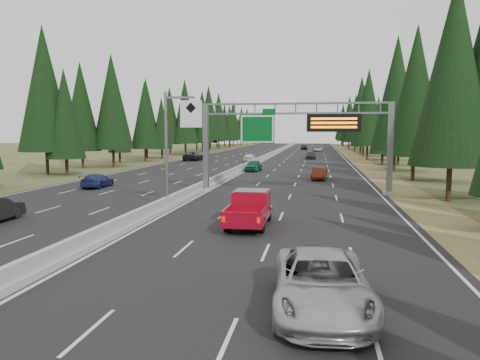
# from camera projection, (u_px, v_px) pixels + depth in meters

# --- Properties ---
(road) EXTENTS (32.00, 260.00, 0.08)m
(road) POSITION_uv_depth(u_px,v_px,m) (262.00, 161.00, 86.29)
(road) COLOR black
(road) RESTS_ON ground
(shoulder_right) EXTENTS (3.60, 260.00, 0.06)m
(shoulder_right) POSITION_uv_depth(u_px,v_px,m) (361.00, 162.00, 83.39)
(shoulder_right) COLOR olive
(shoulder_right) RESTS_ON ground
(shoulder_left) EXTENTS (3.60, 260.00, 0.06)m
(shoulder_left) POSITION_uv_depth(u_px,v_px,m) (169.00, 160.00, 89.19)
(shoulder_left) COLOR #3E4922
(shoulder_left) RESTS_ON ground
(median_barrier) EXTENTS (0.70, 260.00, 0.85)m
(median_barrier) POSITION_uv_depth(u_px,v_px,m) (262.00, 159.00, 86.25)
(median_barrier) COLOR #979792
(median_barrier) RESTS_ON road
(sign_gantry) EXTENTS (16.75, 0.98, 7.80)m
(sign_gantry) POSITION_uv_depth(u_px,v_px,m) (303.00, 133.00, 40.03)
(sign_gantry) COLOR slate
(sign_gantry) RESTS_ON road
(hov_sign_pole) EXTENTS (2.80, 0.50, 8.00)m
(hov_sign_pole) POSITION_uv_depth(u_px,v_px,m) (174.00, 142.00, 31.71)
(hov_sign_pole) COLOR slate
(hov_sign_pole) RESTS_ON road
(tree_row_right) EXTENTS (11.87, 242.55, 18.95)m
(tree_row_right) POSITION_uv_depth(u_px,v_px,m) (396.00, 106.00, 72.33)
(tree_row_right) COLOR black
(tree_row_right) RESTS_ON ground
(tree_row_left) EXTENTS (11.47, 243.03, 18.78)m
(tree_row_left) POSITION_uv_depth(u_px,v_px,m) (129.00, 109.00, 80.25)
(tree_row_left) COLOR black
(tree_row_left) RESTS_ON ground
(silver_minivan) EXTENTS (3.21, 6.26, 1.69)m
(silver_minivan) POSITION_uv_depth(u_px,v_px,m) (321.00, 283.00, 13.86)
(silver_minivan) COLOR #ABACB0
(silver_minivan) RESTS_ON road
(red_pickup) EXTENTS (2.11, 5.92, 1.93)m
(red_pickup) POSITION_uv_depth(u_px,v_px,m) (250.00, 206.00, 26.85)
(red_pickup) COLOR black
(red_pickup) RESTS_ON road
(car_ahead_green) EXTENTS (2.05, 4.54, 1.51)m
(car_ahead_green) POSITION_uv_depth(u_px,v_px,m) (253.00, 165.00, 63.29)
(car_ahead_green) COLOR #155C39
(car_ahead_green) RESTS_ON road
(car_ahead_dkred) EXTENTS (1.82, 4.28, 1.37)m
(car_ahead_dkred) POSITION_uv_depth(u_px,v_px,m) (319.00, 174.00, 51.93)
(car_ahead_dkred) COLOR #631D0E
(car_ahead_dkred) RESTS_ON road
(car_ahead_dkgrey) EXTENTS (1.97, 4.80, 1.39)m
(car_ahead_dkgrey) POSITION_uv_depth(u_px,v_px,m) (311.00, 155.00, 91.31)
(car_ahead_dkgrey) COLOR black
(car_ahead_dkgrey) RESTS_ON road
(car_ahead_white) EXTENTS (2.70, 5.16, 1.39)m
(car_ahead_white) POSITION_uv_depth(u_px,v_px,m) (319.00, 149.00, 125.57)
(car_ahead_white) COLOR #BDBDBD
(car_ahead_white) RESTS_ON road
(car_ahead_far) EXTENTS (2.30, 4.75, 1.56)m
(car_ahead_far) POSITION_uv_depth(u_px,v_px,m) (304.00, 147.00, 138.63)
(car_ahead_far) COLOR black
(car_ahead_far) RESTS_ON road
(car_onc_blue) EXTENTS (1.99, 4.56, 1.30)m
(car_onc_blue) POSITION_uv_depth(u_px,v_px,m) (97.00, 181.00, 44.78)
(car_onc_blue) COLOR navy
(car_onc_blue) RESTS_ON road
(car_onc_white) EXTENTS (1.96, 4.59, 1.54)m
(car_onc_white) POSITION_uv_depth(u_px,v_px,m) (250.00, 158.00, 81.58)
(car_onc_white) COLOR silver
(car_onc_white) RESTS_ON road
(car_onc_far) EXTENTS (3.13, 6.11, 1.65)m
(car_onc_far) POSITION_uv_depth(u_px,v_px,m) (194.00, 156.00, 86.83)
(car_onc_far) COLOR black
(car_onc_far) RESTS_ON road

